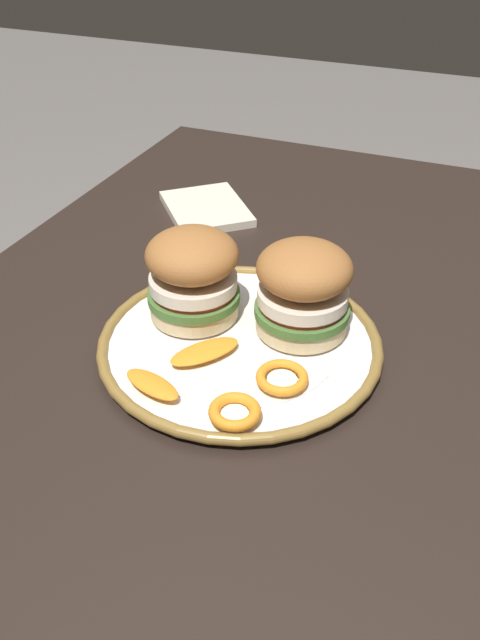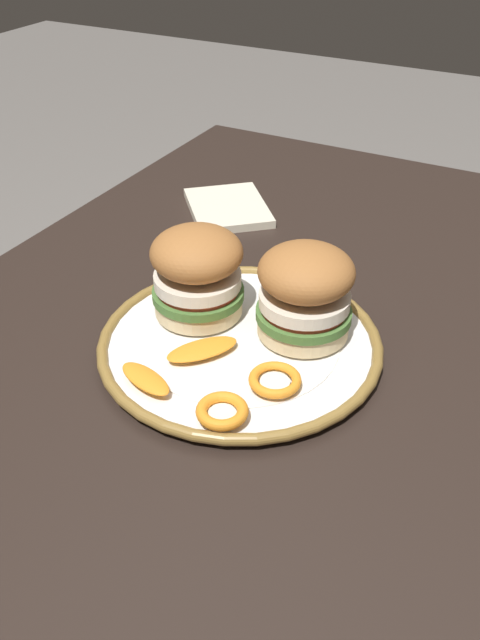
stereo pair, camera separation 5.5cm
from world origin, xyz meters
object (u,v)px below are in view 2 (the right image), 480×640
dinner_plate (240,343)px  sandwich_half_left (197,272)px  dining_table (279,419)px  sandwich_half_right (305,291)px

dinner_plate → sandwich_half_left: bearing=-109.5°
dining_table → dinner_plate: 0.13m
dining_table → dinner_plate: bearing=-46.1°
sandwich_half_left → sandwich_half_right: size_ratio=0.98×
dining_table → sandwich_half_right: (-0.01, 0.02, 0.18)m
dining_table → sandwich_half_right: 0.18m
sandwich_half_left → dining_table: bearing=96.4°
dining_table → sandwich_half_left: size_ratio=10.09×
dinner_plate → sandwich_half_right: bearing=127.5°
dinner_plate → sandwich_half_right: sandwich_half_right is taller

